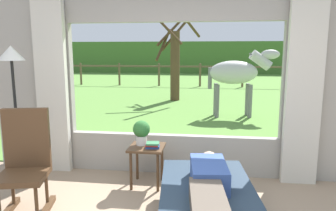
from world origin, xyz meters
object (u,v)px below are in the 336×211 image
(rocking_chair, at_px, (25,163))
(pasture_tree, at_px, (175,60))
(potted_plant, at_px, (141,131))
(floor_lamp_left, at_px, (13,74))
(reclining_person, at_px, (208,183))
(book_stack, at_px, (153,145))
(recliner_sofa, at_px, (208,211))
(horse, at_px, (237,73))
(side_table, at_px, (147,153))

(rocking_chair, height_order, pasture_tree, pasture_tree)
(potted_plant, height_order, floor_lamp_left, floor_lamp_left)
(reclining_person, xyz_separation_m, book_stack, (-0.71, 0.98, 0.04))
(book_stack, bearing_deg, pasture_tree, 94.33)
(floor_lamp_left, bearing_deg, reclining_person, -19.09)
(pasture_tree, bearing_deg, recliner_sofa, -81.23)
(horse, bearing_deg, floor_lamp_left, -38.95)
(horse, distance_m, pasture_tree, 3.19)
(floor_lamp_left, bearing_deg, horse, 57.05)
(rocking_chair, xyz_separation_m, potted_plant, (1.06, 0.91, 0.16))
(floor_lamp_left, height_order, pasture_tree, pasture_tree)
(book_stack, distance_m, pasture_tree, 7.22)
(recliner_sofa, xyz_separation_m, pasture_tree, (-1.25, 8.08, 1.18))
(horse, bearing_deg, reclining_person, -12.68)
(potted_plant, bearing_deg, horse, 71.21)
(recliner_sofa, relative_size, potted_plant, 5.58)
(recliner_sofa, distance_m, horse, 5.65)
(side_table, height_order, pasture_tree, pasture_tree)
(rocking_chair, relative_size, floor_lamp_left, 0.63)
(pasture_tree, bearing_deg, horse, -53.24)
(rocking_chair, height_order, potted_plant, rocking_chair)
(rocking_chair, relative_size, pasture_tree, 0.37)
(recliner_sofa, height_order, pasture_tree, pasture_tree)
(potted_plant, xyz_separation_m, pasture_tree, (-0.37, 7.03, 0.70))
(side_table, relative_size, book_stack, 2.82)
(potted_plant, bearing_deg, recliner_sofa, -50.36)
(side_table, xyz_separation_m, floor_lamp_left, (-1.63, -0.20, 1.02))
(horse, bearing_deg, potted_plant, -24.79)
(recliner_sofa, distance_m, book_stack, 1.22)
(potted_plant, bearing_deg, reclining_person, -51.66)
(recliner_sofa, bearing_deg, reclining_person, -96.07)
(recliner_sofa, distance_m, reclining_person, 0.31)
(side_table, bearing_deg, potted_plant, 143.13)
(side_table, relative_size, potted_plant, 1.63)
(reclining_person, bearing_deg, side_table, 121.16)
(horse, bearing_deg, pasture_tree, -149.24)
(reclining_person, bearing_deg, rocking_chair, 168.24)
(book_stack, xyz_separation_m, floor_lamp_left, (-1.72, -0.14, 0.88))
(rocking_chair, distance_m, potted_plant, 1.41)
(floor_lamp_left, bearing_deg, book_stack, 4.78)
(pasture_tree, bearing_deg, side_table, -86.33)
(floor_lamp_left, bearing_deg, potted_plant, 9.65)
(horse, height_order, pasture_tree, pasture_tree)
(book_stack, bearing_deg, rocking_chair, -147.28)
(recliner_sofa, height_order, book_stack, book_stack)
(rocking_chair, height_order, side_table, rocking_chair)
(reclining_person, height_order, rocking_chair, rocking_chair)
(potted_plant, bearing_deg, floor_lamp_left, -170.35)
(recliner_sofa, distance_m, side_table, 1.29)
(potted_plant, xyz_separation_m, horse, (1.53, 4.48, 0.45))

